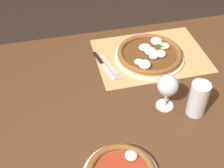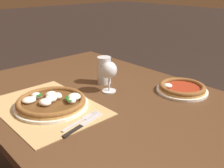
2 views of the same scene
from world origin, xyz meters
name	(u,v)px [view 1 (image 1 of 2)]	position (x,y,z in m)	size (l,w,h in m)	color
dining_table	(159,108)	(0.00, 0.00, 0.65)	(1.35, 1.00, 0.74)	#4C301C
paper_placemat	(150,55)	(-0.03, -0.24, 0.74)	(0.51, 0.37, 0.00)	tan
pizza_near	(150,54)	(-0.02, -0.23, 0.76)	(0.32, 0.32, 0.05)	silver
wine_glass	(168,87)	(0.02, 0.07, 0.85)	(0.08, 0.08, 0.16)	silver
pint_glass	(198,100)	(-0.09, 0.13, 0.81)	(0.07, 0.07, 0.15)	silver
fork	(110,66)	(0.17, -0.21, 0.75)	(0.06, 0.20, 0.00)	#B7B7BC
knife	(104,66)	(0.20, -0.22, 0.75)	(0.06, 0.21, 0.01)	black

